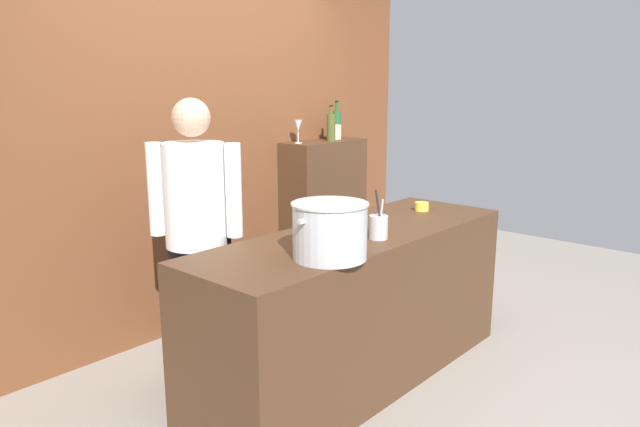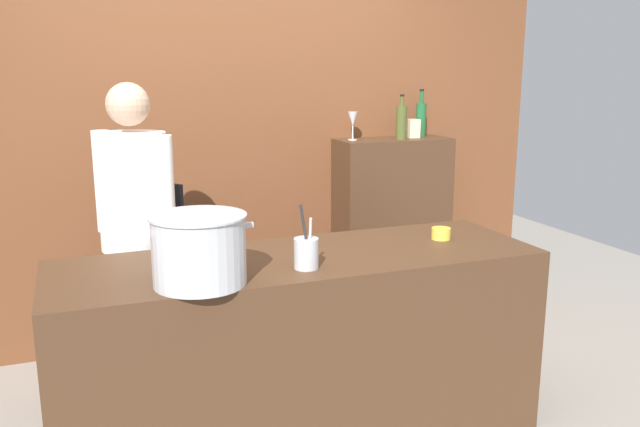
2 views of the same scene
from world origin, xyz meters
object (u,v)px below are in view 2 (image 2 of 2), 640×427
(chef, at_px, (136,224))
(stockpot_large, at_px, (199,250))
(wine_bottle_green, at_px, (421,119))
(wine_bottle_olive, at_px, (401,122))
(spice_tin_cream, at_px, (412,128))
(utensil_crock, at_px, (306,253))
(butter_jar, at_px, (441,233))
(wine_glass_short, at_px, (353,120))

(chef, bearing_deg, stockpot_large, 154.24)
(chef, xyz_separation_m, wine_bottle_green, (1.96, 0.62, 0.42))
(wine_bottle_olive, height_order, spice_tin_cream, wine_bottle_olive)
(utensil_crock, distance_m, butter_jar, 0.81)
(stockpot_large, xyz_separation_m, wine_bottle_green, (1.80, 1.47, 0.35))
(utensil_crock, relative_size, butter_jar, 2.93)
(butter_jar, bearing_deg, chef, 156.78)
(wine_bottle_green, relative_size, spice_tin_cream, 2.58)
(stockpot_large, height_order, wine_bottle_olive, wine_bottle_olive)
(chef, relative_size, wine_bottle_olive, 5.73)
(utensil_crock, bearing_deg, wine_bottle_olive, 49.10)
(stockpot_large, bearing_deg, chef, 100.37)
(wine_glass_short, bearing_deg, stockpot_large, -131.90)
(wine_bottle_olive, bearing_deg, utensil_crock, -130.90)
(stockpot_large, height_order, utensil_crock, utensil_crock)
(wine_bottle_green, bearing_deg, chef, -162.52)
(spice_tin_cream, bearing_deg, wine_bottle_olive, -151.60)
(chef, height_order, wine_glass_short, chef)
(utensil_crock, height_order, wine_glass_short, wine_glass_short)
(butter_jar, relative_size, wine_glass_short, 0.52)
(utensil_crock, xyz_separation_m, spice_tin_cream, (1.25, 1.38, 0.36))
(wine_bottle_green, relative_size, wine_glass_short, 1.74)
(chef, bearing_deg, spice_tin_cream, -109.33)
(wine_bottle_green, xyz_separation_m, wine_glass_short, (-0.53, -0.04, 0.01))
(spice_tin_cream, bearing_deg, butter_jar, -112.03)
(butter_jar, bearing_deg, stockpot_large, -168.47)
(utensil_crock, height_order, spice_tin_cream, spice_tin_cream)
(wine_bottle_olive, height_order, wine_glass_short, wine_bottle_olive)
(wine_glass_short, xyz_separation_m, spice_tin_cream, (0.43, -0.01, -0.07))
(spice_tin_cream, bearing_deg, stockpot_large, -140.39)
(wine_bottle_green, bearing_deg, butter_jar, -114.86)
(wine_glass_short, relative_size, spice_tin_cream, 1.49)
(wine_bottle_olive, relative_size, wine_glass_short, 1.58)
(wine_glass_short, bearing_deg, utensil_crock, -120.71)
(wine_bottle_green, xyz_separation_m, spice_tin_cream, (-0.09, -0.05, -0.06))
(chef, xyz_separation_m, butter_jar, (1.40, -0.60, -0.04))
(stockpot_large, height_order, butter_jar, stockpot_large)
(wine_bottle_olive, xyz_separation_m, spice_tin_cream, (0.12, 0.06, -0.05))
(chef, xyz_separation_m, spice_tin_cream, (1.87, 0.56, 0.37))
(stockpot_large, distance_m, utensil_crock, 0.46)
(stockpot_large, height_order, spice_tin_cream, spice_tin_cream)
(chef, bearing_deg, utensil_crock, -179.15)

